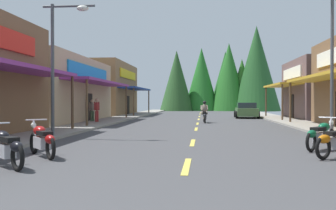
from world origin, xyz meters
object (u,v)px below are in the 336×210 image
Objects in this scene: streetlamp_right at (324,40)px; pedestrian_by_shop at (92,109)px; motorcycle_parked_right_3 at (321,135)px; parked_car_curbside at (246,110)px; motorcycle_parked_left_1 at (5,147)px; rider_cruising_lead at (204,114)px; motorcycle_parked_left_2 at (42,140)px; pedestrian_waiting at (97,109)px; streetlamp_left at (61,49)px.

pedestrian_by_shop is (-13.05, 9.84, -3.20)m from streetlamp_right.
motorcycle_parked_right_3 is 23.11m from parked_car_curbside.
rider_cruising_lead is (4.72, 19.08, 0.17)m from motorcycle_parked_left_1.
rider_cruising_lead is 8.01m from pedestrian_by_shop.
parked_car_curbside is (11.79, 8.83, -0.27)m from pedestrian_by_shop.
motorcycle_parked_left_1 is at bearing 155.27° from motorcycle_parked_right_3.
motorcycle_parked_left_1 is 0.77× the size of rider_cruising_lead.
motorcycle_parked_left_1 is at bearing -139.10° from streetlamp_right.
rider_cruising_lead reaches higher than motorcycle_parked_left_2.
rider_cruising_lead is at bearing 34.17° from pedestrian_waiting.
parked_car_curbside is at bearing 64.03° from streetlamp_left.
streetlamp_right is 1.47× the size of parked_car_curbside.
streetlamp_left is at bearing -172.40° from streetlamp_right.
streetlamp_left is at bearing -50.34° from pedestrian_by_shop.
pedestrian_waiting is (-11.02, 13.22, 0.52)m from motorcycle_parked_right_3.
motorcycle_parked_right_3 is 1.01× the size of motorcycle_parked_left_2.
pedestrian_by_shop is at bearing 142.99° from streetlamp_right.
streetlamp_left is 22.61m from parked_car_curbside.
streetlamp_left is 7.83m from motorcycle_parked_left_1.
motorcycle_parked_right_3 is at bearing -178.78° from parked_car_curbside.
streetlamp_right is 3.74× the size of motorcycle_parked_right_3.
motorcycle_parked_left_1 is (-8.40, -4.05, 0.00)m from motorcycle_parked_right_3.
streetlamp_right is at bearing -14.96° from pedestrian_waiting.
motorcycle_parked_left_2 is (-9.64, -6.77, -3.67)m from streetlamp_right.
streetlamp_left is 3.24× the size of pedestrian_waiting.
streetlamp_left is 10.62m from motorcycle_parked_right_3.
pedestrian_by_shop is at bearing 93.15° from rider_cruising_lead.
motorcycle_parked_left_2 is at bearing -59.59° from pedestrian_waiting.
rider_cruising_lead is at bearing -54.96° from motorcycle_parked_left_2.
pedestrian_by_shop is at bearing 78.74° from motorcycle_parked_right_3.
streetlamp_left reaches higher than rider_cruising_lead.
motorcycle_parked_left_1 is 28.47m from parked_car_curbside.
pedestrian_waiting is at bearing -39.47° from motorcycle_parked_left_1.
pedestrian_waiting reaches higher than motorcycle_parked_left_2.
rider_cruising_lead is at bearing 35.18° from pedestrian_by_shop.
streetlamp_left is 3.30× the size of motorcycle_parked_left_2.
motorcycle_parked_right_3 is at bearing -168.53° from rider_cruising_lead.
parked_car_curbside reaches higher than motorcycle_parked_right_3.
parked_car_curbside is at bearing 66.61° from pedestrian_by_shop.
motorcycle_parked_left_1 is 1.73m from motorcycle_parked_left_2.
pedestrian_by_shop is (-7.97, -0.76, 0.31)m from rider_cruising_lead.
streetlamp_left is 3.38× the size of motorcycle_parked_left_1.
pedestrian_waiting is at bearing 79.35° from motorcycle_parked_right_3.
motorcycle_parked_left_1 is at bearing 163.83° from rider_cruising_lead.
motorcycle_parked_left_1 is 0.96× the size of pedestrian_waiting.
motorcycle_parked_left_2 is at bearing -144.94° from streetlamp_right.
pedestrian_by_shop is at bearing 99.89° from streetlamp_left.
motorcycle_parked_left_2 is 16.95m from pedestrian_by_shop.
streetlamp_right is at bearing 22.02° from motorcycle_parked_right_3.
rider_cruising_lead is (-5.08, 10.59, -3.51)m from streetlamp_right.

